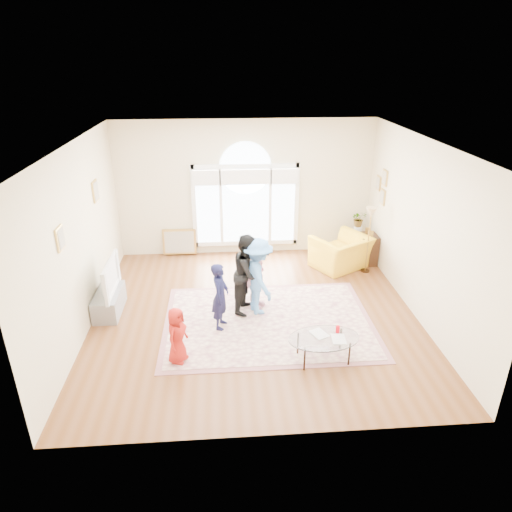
{
  "coord_description": "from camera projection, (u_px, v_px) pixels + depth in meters",
  "views": [
    {
      "loc": [
        -0.55,
        -7.41,
        4.53
      ],
      "look_at": [
        0.04,
        0.3,
        1.07
      ],
      "focal_mm": 32.0,
      "sensor_mm": 36.0,
      "label": 1
    }
  ],
  "objects": [
    {
      "name": "plant_pedestal",
      "position": [
        357.0,
        240.0,
        11.13
      ],
      "size": [
        0.2,
        0.2,
        0.7
      ],
      "primitive_type": "cylinder",
      "color": "white",
      "rests_on": "ground"
    },
    {
      "name": "armchair",
      "position": [
        341.0,
        252.0,
        10.36
      ],
      "size": [
        1.51,
        1.46,
        0.75
      ],
      "primitive_type": "imported",
      "rotation": [
        0.0,
        0.0,
        3.67
      ],
      "color": "yellow",
      "rests_on": "ground"
    },
    {
      "name": "child_navy",
      "position": [
        220.0,
        296.0,
        7.97
      ],
      "size": [
        0.39,
        0.51,
        1.24
      ],
      "primitive_type": "imported",
      "rotation": [
        0.0,
        0.0,
        1.34
      ],
      "color": "#131537",
      "rests_on": "area_rug"
    },
    {
      "name": "child_pink",
      "position": [
        256.0,
        278.0,
        8.57
      ],
      "size": [
        0.6,
        0.82,
        1.29
      ],
      "primitive_type": "imported",
      "rotation": [
        0.0,
        0.0,
        1.14
      ],
      "color": "#E39FB2",
      "rests_on": "area_rug"
    },
    {
      "name": "child_red",
      "position": [
        177.0,
        335.0,
        7.12
      ],
      "size": [
        0.45,
        0.54,
        0.94
      ],
      "primitive_type": "imported",
      "rotation": [
        0.0,
        0.0,
        1.17
      ],
      "color": "#AF1D17",
      "rests_on": "area_rug"
    },
    {
      "name": "television",
      "position": [
        106.0,
        277.0,
        8.41
      ],
      "size": [
        0.17,
        1.12,
        0.64
      ],
      "color": "black",
      "rests_on": "tv_console"
    },
    {
      "name": "child_blue",
      "position": [
        258.0,
        276.0,
        8.39
      ],
      "size": [
        0.8,
        1.07,
        1.48
      ],
      "primitive_type": "imported",
      "rotation": [
        0.0,
        0.0,
        1.86
      ],
      "color": "#5392DC",
      "rests_on": "area_rug"
    },
    {
      "name": "area_rug",
      "position": [
        268.0,
        321.0,
        8.38
      ],
      "size": [
        3.6,
        2.6,
        0.02
      ],
      "primitive_type": "cube",
      "color": "beige",
      "rests_on": "ground"
    },
    {
      "name": "floor_lamp",
      "position": [
        371.0,
        218.0,
        9.8
      ],
      "size": [
        0.31,
        0.31,
        1.51
      ],
      "color": "black",
      "rests_on": "ground"
    },
    {
      "name": "ground",
      "position": [
        255.0,
        314.0,
        8.63
      ],
      "size": [
        6.0,
        6.0,
        0.0
      ],
      "primitive_type": "plane",
      "color": "brown",
      "rests_on": "ground"
    },
    {
      "name": "rug_border",
      "position": [
        268.0,
        322.0,
        8.38
      ],
      "size": [
        3.8,
        2.8,
        0.01
      ],
      "primitive_type": "cube",
      "color": "#925D61",
      "rests_on": "ground"
    },
    {
      "name": "room_shell",
      "position": [
        246.0,
        192.0,
        10.57
      ],
      "size": [
        6.0,
        6.0,
        6.0
      ],
      "color": "beige",
      "rests_on": "ground"
    },
    {
      "name": "coffee_table",
      "position": [
        324.0,
        339.0,
        7.2
      ],
      "size": [
        1.2,
        0.83,
        0.54
      ],
      "rotation": [
        0.0,
        0.0,
        0.09
      ],
      "color": "silver",
      "rests_on": "ground"
    },
    {
      "name": "child_black",
      "position": [
        248.0,
        273.0,
        8.46
      ],
      "size": [
        0.82,
        0.91,
        1.52
      ],
      "primitive_type": "imported",
      "rotation": [
        0.0,
        0.0,
        1.17
      ],
      "color": "black",
      "rests_on": "area_rug"
    },
    {
      "name": "tv_console",
      "position": [
        109.0,
        302.0,
        8.63
      ],
      "size": [
        0.45,
        1.0,
        0.42
      ],
      "primitive_type": "cube",
      "color": "gray",
      "rests_on": "ground"
    },
    {
      "name": "leaning_picture",
      "position": [
        180.0,
        255.0,
        11.16
      ],
      "size": [
        0.8,
        0.14,
        0.62
      ],
      "primitive_type": "cube",
      "rotation": [
        -0.14,
        0.0,
        0.0
      ],
      "color": "tan",
      "rests_on": "ground"
    },
    {
      "name": "side_cabinet",
      "position": [
        367.0,
        249.0,
        10.6
      ],
      "size": [
        0.4,
        0.5,
        0.7
      ],
      "primitive_type": "cube",
      "color": "black",
      "rests_on": "ground"
    },
    {
      "name": "potted_plant",
      "position": [
        359.0,
        219.0,
        10.91
      ],
      "size": [
        0.38,
        0.33,
        0.39
      ],
      "primitive_type": "imported",
      "rotation": [
        0.0,
        0.0,
        0.1
      ],
      "color": "#33722D",
      "rests_on": "plant_pedestal"
    }
  ]
}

